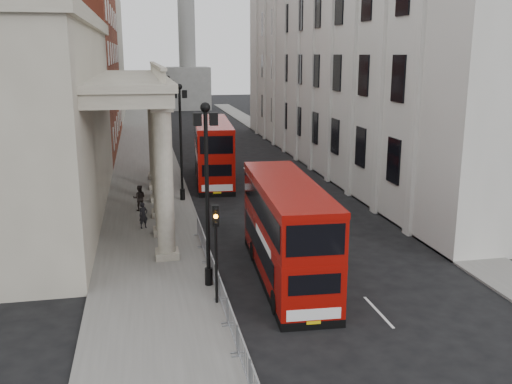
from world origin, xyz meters
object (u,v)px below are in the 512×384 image
(pedestrian_c, at_px, (165,202))
(lamp_post_south, at_px, (207,183))
(monument_column, at_px, (186,24))
(traffic_light, at_px, (216,236))
(pedestrian_a, at_px, (143,215))
(lamp_post_mid, at_px, (181,134))
(bus_far, at_px, (213,150))
(pedestrian_b, at_px, (139,198))
(lamp_post_north, at_px, (169,112))
(bus_near, at_px, (287,229))

(pedestrian_c, bearing_deg, lamp_post_south, -84.54)
(monument_column, relative_size, pedestrian_c, 35.36)
(traffic_light, xyz_separation_m, pedestrian_c, (-1.48, 14.51, -2.22))
(monument_column, height_order, pedestrian_a, monument_column)
(pedestrian_a, bearing_deg, lamp_post_mid, 37.63)
(lamp_post_south, bearing_deg, pedestrian_c, 96.30)
(bus_far, bearing_deg, pedestrian_b, -120.34)
(traffic_light, bearing_deg, lamp_post_north, 90.17)
(lamp_post_mid, bearing_deg, traffic_light, -89.68)
(lamp_post_south, bearing_deg, monument_column, 85.71)
(lamp_post_south, bearing_deg, pedestrian_a, 106.59)
(monument_column, bearing_deg, lamp_post_mid, -95.24)
(monument_column, bearing_deg, pedestrian_a, -96.86)
(lamp_post_south, xyz_separation_m, traffic_light, (0.10, -2.02, -1.80))
(pedestrian_a, distance_m, pedestrian_c, 3.30)
(lamp_post_north, bearing_deg, bus_near, -83.24)
(traffic_light, height_order, pedestrian_c, traffic_light)
(lamp_post_mid, relative_size, bus_near, 0.76)
(bus_near, bearing_deg, traffic_light, -143.97)
(lamp_post_mid, bearing_deg, pedestrian_a, -113.73)
(lamp_post_north, xyz_separation_m, pedestrian_a, (-2.84, -22.46, -4.00))
(monument_column, distance_m, lamp_post_south, 88.94)
(bus_near, bearing_deg, pedestrian_b, 120.19)
(monument_column, height_order, lamp_post_south, monument_column)
(lamp_post_north, bearing_deg, pedestrian_b, -99.45)
(lamp_post_south, distance_m, traffic_light, 2.71)
(lamp_post_south, bearing_deg, pedestrian_b, 102.68)
(lamp_post_north, distance_m, traffic_light, 34.07)
(traffic_light, relative_size, bus_far, 0.36)
(pedestrian_b, height_order, pedestrian_c, pedestrian_b)
(bus_far, bearing_deg, pedestrian_c, -109.72)
(bus_far, bearing_deg, lamp_post_north, 112.09)
(lamp_post_south, bearing_deg, lamp_post_north, 90.00)
(lamp_post_north, relative_size, pedestrian_c, 5.43)
(bus_near, relative_size, bus_far, 0.93)
(monument_column, relative_size, lamp_post_south, 6.51)
(traffic_light, bearing_deg, pedestrian_c, 95.82)
(lamp_post_south, xyz_separation_m, lamp_post_mid, (0.00, 16.00, 0.00))
(bus_near, height_order, pedestrian_c, bus_near)
(bus_far, distance_m, pedestrian_c, 11.07)
(bus_near, xyz_separation_m, bus_far, (-0.69, 22.13, 0.18))
(traffic_light, distance_m, bus_far, 24.69)
(lamp_post_mid, relative_size, pedestrian_c, 5.43)
(lamp_post_mid, bearing_deg, bus_near, -76.51)
(lamp_post_south, xyz_separation_m, bus_far, (3.06, 22.48, -2.28))
(lamp_post_mid, xyz_separation_m, pedestrian_a, (-2.84, -6.46, -4.00))
(bus_near, xyz_separation_m, pedestrian_b, (-6.81, 13.25, -1.45))
(lamp_post_south, distance_m, lamp_post_north, 32.00)
(lamp_post_south, height_order, traffic_light, lamp_post_south)
(monument_column, xyz_separation_m, bus_far, (-3.54, -65.52, -13.35))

